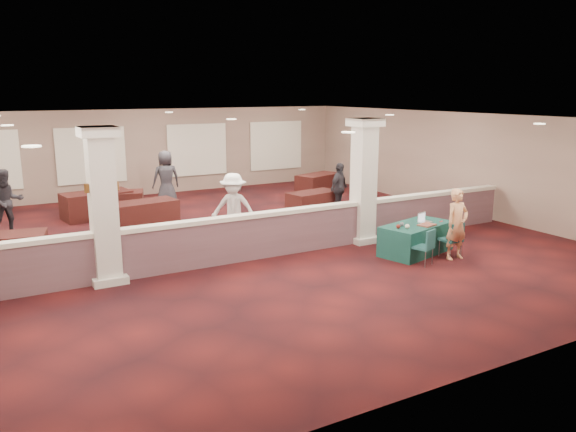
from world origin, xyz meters
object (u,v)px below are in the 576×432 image
woman (457,224)px  far_table_back_left (97,205)px  far_table_front_right (313,202)px  conf_chair_main (453,237)px  attendee_a (7,202)px  conf_chair_side (426,244)px  attendee_b (233,209)px  far_table_front_left (5,250)px  far_table_back_right (318,183)px  far_table_front_center (145,214)px  near_table (416,239)px  attendee_c (339,188)px  attendee_d (166,178)px  far_table_back_center (113,204)px

woman → far_table_back_left: bearing=128.6°
woman → far_table_front_right: 6.00m
conf_chair_main → attendee_a: size_ratio=0.48×
conf_chair_main → conf_chair_side: size_ratio=1.03×
attendee_b → far_table_back_left: bearing=153.8°
conf_chair_main → far_table_front_left: size_ratio=0.48×
attendee_a → attendee_b: bearing=-47.3°
woman → attendee_b: size_ratio=0.91×
attendee_b → far_table_back_right: bearing=77.4°
far_table_front_center → far_table_back_right: (7.31, 2.08, -0.00)m
near_table → far_table_back_left: size_ratio=0.94×
conf_chair_side → far_table_back_right: 9.35m
far_table_front_left → attendee_c: (9.73, 0.89, 0.45)m
conf_chair_side → far_table_front_left: bearing=130.7°
conf_chair_main → woman: bearing=-92.1°
far_table_front_left → far_table_back_left: bearing=55.1°
far_table_front_left → far_table_back_left: far_table_back_left is taller
near_table → woman: size_ratio=1.13×
near_table → far_table_front_right: (0.26, 5.17, -0.02)m
far_table_front_right → far_table_back_right: far_table_back_right is taller
attendee_d → far_table_front_right: bearing=138.6°
attendee_b → near_table: bearing=-4.5°
attendee_c → attendee_b: bearing=173.3°
far_table_back_right → attendee_b: (-5.81, -5.08, 0.55)m
far_table_front_center → attendee_b: bearing=-63.4°
woman → far_table_back_left: size_ratio=0.83×
conf_chair_side → far_table_back_center: size_ratio=0.45×
conf_chair_main → attendee_c: bearing=84.3°
conf_chair_side → attendee_b: bearing=108.1°
woman → far_table_front_center: bearing=130.4°
far_table_front_center → far_table_back_left: bearing=119.2°
far_table_back_right → attendee_b: bearing=-138.8°
far_table_back_left → far_table_back_center: 0.51m
conf_chair_side → attendee_b: attendee_b is taller
near_table → attendee_c: (0.94, 4.70, 0.45)m
far_table_back_right → attendee_d: 5.89m
woman → conf_chair_side: bearing=-176.3°
woman → attendee_d: size_ratio=0.88×
near_table → attendee_d: attendee_d is taller
far_table_back_center → attendee_c: attendee_c is taller
far_table_front_left → attendee_a: attendee_a is taller
far_table_back_center → far_table_back_right: far_table_back_center is taller
far_table_front_right → far_table_back_right: size_ratio=0.93×
far_table_front_center → far_table_back_right: far_table_front_center is taller
woman → far_table_back_center: woman is taller
far_table_front_right → far_table_back_left: 6.79m
near_table → far_table_front_right: near_table is taller
conf_chair_side → attendee_c: 5.73m
attendee_a → far_table_back_right: bearing=-2.9°
far_table_front_left → attendee_c: attendee_c is taller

